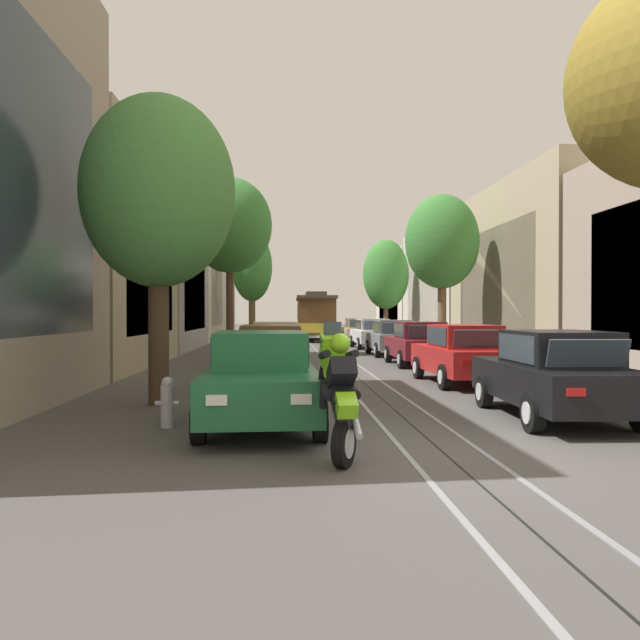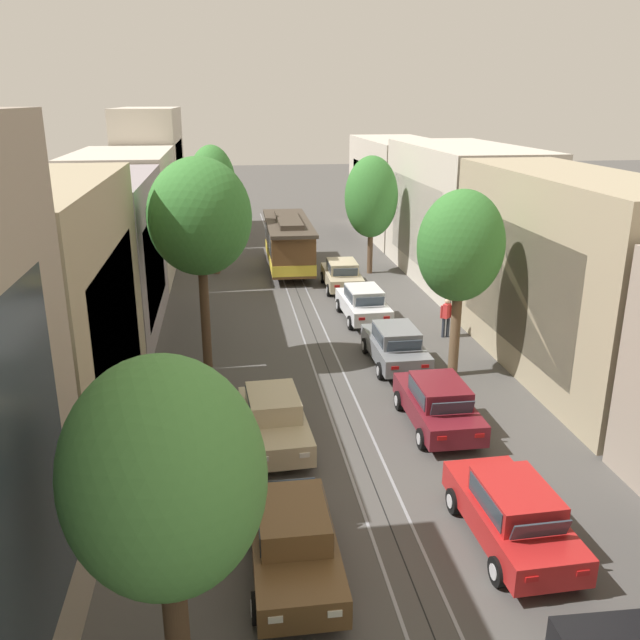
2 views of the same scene
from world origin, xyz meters
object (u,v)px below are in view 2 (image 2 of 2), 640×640
Objects in this scene: street_tree_kerb_left_near at (164,481)px; street_tree_kerb_left_mid at (212,188)px; parked_car_white_fifth_right at (363,303)px; parked_car_red_second_right at (512,513)px; street_tree_kerb_right_second at (461,247)px; parked_car_brown_second_left at (294,541)px; parked_car_beige_mid_left at (274,419)px; street_tree_kerb_left_second at (200,218)px; street_tree_kerb_right_mid at (371,197)px; parked_car_maroon_mid_right at (438,403)px; pedestrian_on_left_pavement at (446,315)px; parked_car_beige_sixth_right at (342,275)px; cable_car_trolley at (289,244)px; parked_car_grey_fourth_right at (395,345)px.

street_tree_kerb_left_near is 0.86× the size of street_tree_kerb_left_mid.
parked_car_white_fifth_right is at bearing -54.90° from street_tree_kerb_left_mid.
parked_car_red_second_right is 0.63× the size of street_tree_kerb_right_second.
parked_car_beige_mid_left is (0.01, 5.86, 0.00)m from parked_car_brown_second_left.
street_tree_kerb_left_second reaches higher than parked_car_white_fifth_right.
street_tree_kerb_left_mid is 9.13m from street_tree_kerb_right_mid.
parked_car_maroon_mid_right is 0.55× the size of street_tree_kerb_left_second.
street_tree_kerb_right_second is 4.00× the size of pedestrian_on_left_pavement.
street_tree_kerb_right_mid reaches higher than parked_car_brown_second_left.
parked_car_beige_sixth_right is 0.55× the size of street_tree_kerb_left_second.
street_tree_kerb_right_second is 5.75m from pedestrian_on_left_pavement.
parked_car_brown_second_left is 0.63× the size of street_tree_kerb_right_second.
parked_car_maroon_mid_right and parked_car_beige_sixth_right have the same top height.
street_tree_kerb_left_mid reaches higher than parked_car_beige_sixth_right.
street_tree_kerb_left_second reaches higher than parked_car_brown_second_left.
street_tree_kerb_right_mid is (9.46, 28.74, 0.11)m from street_tree_kerb_left_near.
cable_car_trolley is (4.58, 14.55, -4.15)m from street_tree_kerb_left_second.
parked_car_brown_second_left is 0.99× the size of parked_car_beige_mid_left.
parked_car_brown_second_left and parked_car_maroon_mid_right have the same top height.
parked_car_maroon_mid_right is at bearing -82.49° from cable_car_trolley.
parked_car_grey_fourth_right is (5.14, 5.59, 0.00)m from parked_car_beige_mid_left.
street_tree_kerb_left_second reaches higher than cable_car_trolley.
street_tree_kerb_left_near is 0.94× the size of street_tree_kerb_right_mid.
parked_car_beige_mid_left is 12.32m from parked_car_white_fifth_right.
parked_car_maroon_mid_right is (0.09, 5.88, 0.00)m from parked_car_red_second_right.
parked_car_red_second_right is 0.64× the size of street_tree_kerb_right_mid.
parked_car_brown_second_left and parked_car_red_second_right have the same top height.
street_tree_kerb_right_mid reaches higher than parked_car_white_fifth_right.
cable_car_trolley is at bearing 97.51° from parked_car_maroon_mid_right.
street_tree_kerb_left_second is at bearing -124.61° from street_tree_kerb_right_mid.
parked_car_maroon_mid_right is at bearing -89.43° from parked_car_grey_fourth_right.
street_tree_kerb_left_mid is at bearing 108.78° from parked_car_maroon_mid_right.
parked_car_maroon_mid_right is at bearing 3.68° from parked_car_beige_mid_left.
parked_car_beige_mid_left is 9.86m from street_tree_kerb_left_near.
pedestrian_on_left_pavement is (10.21, 2.00, -4.83)m from street_tree_kerb_left_second.
parked_car_beige_mid_left is at bearing 89.85° from parked_car_brown_second_left.
cable_car_trolley reaches higher than parked_car_maroon_mid_right.
parked_car_grey_fourth_right is at bearing -80.15° from cable_car_trolley.
street_tree_kerb_left_mid is at bearing 128.15° from pedestrian_on_left_pavement.
parked_car_red_second_right is at bearing -94.70° from street_tree_kerb_right_mid.
parked_car_brown_second_left is 0.55× the size of street_tree_kerb_left_second.
street_tree_kerb_left_second is 1.15× the size of street_tree_kerb_right_second.
parked_car_brown_second_left and parked_car_beige_mid_left have the same top height.
street_tree_kerb_right_second is (9.32, 13.19, 0.52)m from street_tree_kerb_left_near.
street_tree_kerb_left_second reaches higher than parked_car_beige_mid_left.
parked_car_maroon_mid_right is 19.94m from street_tree_kerb_right_mid.
parked_car_red_second_right is 14.80m from street_tree_kerb_left_second.
parked_car_beige_sixth_right is at bearing 74.19° from street_tree_kerb_left_near.
street_tree_kerb_left_near is 0.70× the size of cable_car_trolley.
parked_car_beige_sixth_right is 13.16m from street_tree_kerb_right_second.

